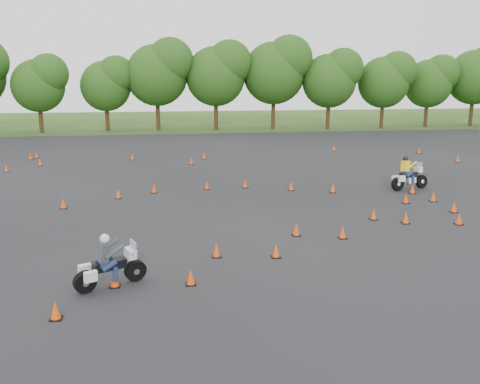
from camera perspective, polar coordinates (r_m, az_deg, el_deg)
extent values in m
plane|color=#2D5119|center=(18.63, 1.80, -6.26)|extent=(140.00, 140.00, 0.00)
plane|color=black|center=(24.31, -0.68, -1.73)|extent=(62.00, 62.00, 0.00)
cone|color=#DC4409|center=(40.71, -21.45, 3.53)|extent=(0.26, 0.26, 0.45)
cone|color=#DC4409|center=(38.37, -3.88, 3.88)|extent=(0.26, 0.26, 0.45)
cone|color=#DC4409|center=(15.93, -13.24, -9.06)|extent=(0.26, 0.26, 0.45)
cone|color=#DC4409|center=(37.82, -20.55, 2.97)|extent=(0.26, 0.26, 0.45)
cone|color=#DC4409|center=(23.07, 14.07, -2.33)|extent=(0.26, 0.26, 0.45)
cone|color=#DC4409|center=(27.14, 19.92, -0.49)|extent=(0.26, 0.26, 0.45)
cone|color=#DC4409|center=(17.93, -2.53, -6.25)|extent=(0.26, 0.26, 0.45)
cone|color=#DC4409|center=(39.70, 22.22, 3.26)|extent=(0.26, 0.26, 0.45)
cone|color=#DC4409|center=(41.31, -20.88, 3.70)|extent=(0.26, 0.26, 0.45)
cone|color=#DC4409|center=(15.73, -5.29, -9.05)|extent=(0.26, 0.26, 0.45)
cone|color=#DC4409|center=(28.60, 17.92, 0.29)|extent=(0.26, 0.26, 0.45)
cone|color=#DC4409|center=(36.15, -5.21, 3.31)|extent=(0.26, 0.26, 0.45)
cone|color=#DC4409|center=(23.41, 22.32, -2.69)|extent=(0.26, 0.26, 0.45)
cone|color=#DC4409|center=(36.29, -23.65, 2.34)|extent=(0.26, 0.26, 0.45)
cone|color=#DC4409|center=(27.72, -9.15, 0.37)|extent=(0.26, 0.26, 0.45)
cone|color=#DC4409|center=(25.49, -18.34, -1.19)|extent=(0.26, 0.26, 0.45)
cone|color=#DC4409|center=(27.86, 9.87, 0.41)|extent=(0.26, 0.26, 0.45)
cone|color=#DC4409|center=(28.23, -3.54, 0.73)|extent=(0.26, 0.26, 0.45)
cone|color=#DC4409|center=(28.59, 0.56, 0.90)|extent=(0.26, 0.26, 0.45)
cone|color=#DC4409|center=(42.94, 9.98, 4.64)|extent=(0.26, 0.26, 0.45)
cone|color=#DC4409|center=(43.09, 18.57, 4.20)|extent=(0.26, 0.26, 0.45)
cone|color=#DC4409|center=(28.06, 5.48, 0.62)|extent=(0.26, 0.26, 0.45)
cone|color=#DC4409|center=(20.31, 6.02, -4.04)|extent=(0.26, 0.26, 0.45)
cone|color=#DC4409|center=(17.92, 3.86, -6.29)|extent=(0.26, 0.26, 0.45)
cone|color=#DC4409|center=(38.66, -11.42, 3.72)|extent=(0.26, 0.26, 0.45)
cone|color=#DC4409|center=(25.35, 21.87, -1.54)|extent=(0.26, 0.26, 0.45)
cone|color=#DC4409|center=(22.83, 17.27, -2.68)|extent=(0.26, 0.26, 0.45)
cone|color=#DC4409|center=(20.24, 10.89, -4.26)|extent=(0.26, 0.26, 0.45)
cone|color=#DC4409|center=(14.37, -19.09, -11.89)|extent=(0.26, 0.26, 0.45)
cone|color=#DC4409|center=(26.82, -12.86, -0.20)|extent=(0.26, 0.26, 0.45)
cone|color=#DC4409|center=(26.38, 17.27, -0.67)|extent=(0.26, 0.26, 0.45)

